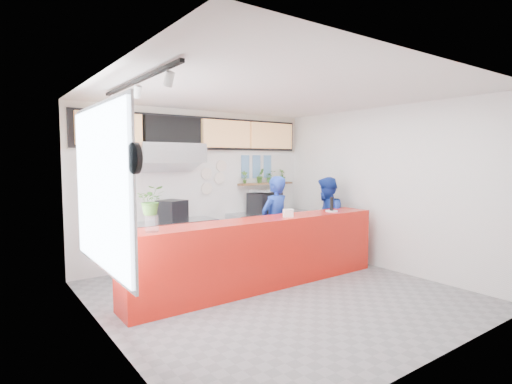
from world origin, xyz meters
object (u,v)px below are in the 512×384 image
espresso_machine (265,202)px  staff_center (275,224)px  panini_oven (172,211)px  staff_right (326,220)px  pepper_mill (332,204)px  service_counter (262,253)px

espresso_machine → staff_center: staff_center is taller
panini_oven → staff_right: size_ratio=0.25×
espresso_machine → pepper_mill: pepper_mill is taller
espresso_machine → staff_right: staff_right is taller
panini_oven → staff_right: 2.98m
staff_center → pepper_mill: 1.09m
panini_oven → espresso_machine: espresso_machine is taller
espresso_machine → staff_right: 1.44m
service_counter → staff_right: size_ratio=2.66×
service_counter → staff_right: staff_right is taller
panini_oven → staff_right: (2.67, -1.31, -0.25)m
espresso_machine → pepper_mill: size_ratio=2.69×
pepper_mill → service_counter: bearing=179.1°
service_counter → staff_right: (1.94, 0.49, 0.30)m
panini_oven → service_counter: bearing=-89.9°
service_counter → panini_oven: (-0.72, 1.80, 0.54)m
panini_oven → staff_center: bearing=-60.3°
staff_center → staff_right: bearing=163.5°
service_counter → staff_center: bearing=39.5°
panini_oven → espresso_machine: 2.14m
staff_center → staff_right: staff_center is taller
pepper_mill → staff_right: bearing=52.4°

